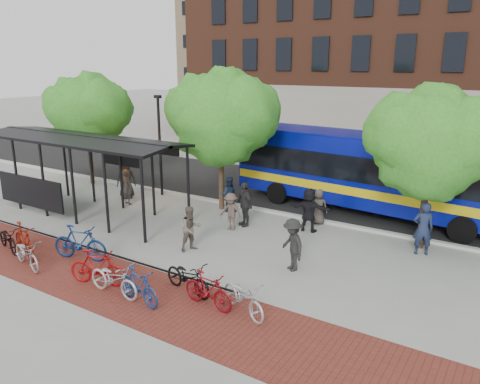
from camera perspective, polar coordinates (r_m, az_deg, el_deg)
The scene contains 31 objects.
ground at distance 18.02m, azimuth -0.37°, elevation -6.22°, with size 160.00×160.00×0.00m, color #9E9E99.
asphalt_street at distance 24.77m, azimuth 9.73°, elevation -0.35°, with size 160.00×8.00×0.01m, color black.
curb at distance 21.27m, azimuth 5.50°, elevation -2.69°, with size 160.00×0.25×0.12m, color #B7B7B2.
brick_strip at distance 15.80m, azimuth -16.79°, elevation -10.16°, with size 24.00×3.00×0.01m, color maroon.
bike_rack_rail at distance 17.24m, azimuth -17.40°, elevation -8.00°, with size 12.00×0.05×0.95m, color black.
bus_shelter at distance 22.24m, azimuth -19.05°, elevation 5.15°, with size 10.60×3.07×3.60m.
tree_a at distance 27.39m, azimuth -18.02°, elevation 9.65°, with size 4.90×4.00×6.18m.
tree_b at distance 21.26m, azimuth -2.08°, elevation 9.51°, with size 5.15×4.20×6.47m.
tree_c at distance 17.85m, azimuth 22.58°, elevation 5.90°, with size 4.66×3.80×5.92m.
lamp_post_left at distance 24.21m, azimuth -9.75°, elevation 5.94°, with size 0.35×0.20×5.12m.
bus at distance 21.85m, azimuth 16.05°, elevation 2.67°, with size 13.43×4.18×3.57m.
bike_0 at distance 19.14m, azimuth -26.44°, elevation -5.10°, with size 0.62×1.78×0.93m, color black.
bike_1 at distance 18.21m, azimuth -24.83°, elevation -5.42°, with size 0.58×2.04×1.23m, color maroon.
bike_2 at distance 17.34m, azimuth -24.56°, elevation -6.83°, with size 0.66×1.89×0.99m, color #99999B.
bike_3 at distance 17.25m, azimuth -18.93°, elevation -5.87°, with size 0.59×2.08×1.25m, color navy.
bike_5 at distance 15.24m, azimuth -17.01°, elevation -8.80°, with size 0.53×1.89×1.14m, color #9A0E0F.
bike_6 at distance 14.51m, azimuth -15.13°, elevation -10.16°, with size 0.68×1.95×1.03m, color #B7B7BA.
bike_7 at distance 13.88m, azimuth -12.28°, elevation -11.12°, with size 0.50×1.76×1.06m, color navy.
bike_8 at distance 14.24m, azimuth -6.35°, elevation -10.26°, with size 0.66×1.90×1.00m, color black.
bike_9 at distance 13.39m, azimuth -3.92°, elevation -11.84°, with size 0.49×1.73×1.04m, color maroon.
bike_10 at distance 13.07m, azimuth 0.44°, elevation -12.64°, with size 0.66×1.89×0.99m, color #B9BABC.
pedestrian_0 at distance 24.35m, azimuth -13.72°, elevation 1.53°, with size 0.96×0.62×1.96m, color black.
pedestrian_1 at distance 23.29m, azimuth -13.60°, elevation 0.63°, with size 0.64×0.42×1.74m, color #38312D.
pedestrian_2 at distance 21.55m, azimuth -1.36°, elevation -0.27°, with size 0.80×0.62×1.64m, color #1A263E.
pedestrian_3 at distance 19.13m, azimuth -1.13°, elevation -2.42°, with size 1.02×0.58×1.57m, color #4E403A.
pedestrian_4 at distance 19.60m, azimuth 0.57°, elevation -1.47°, with size 1.11×0.46×1.90m, color #2B2B2B.
pedestrian_5 at distance 19.15m, azimuth 8.41°, elevation -2.18°, with size 1.69×0.54×1.82m, color black.
pedestrian_6 at distance 20.14m, azimuth 9.56°, elevation -1.78°, with size 0.75×0.49×1.53m, color #413A34.
pedestrian_7 at distance 17.89m, azimuth 21.42°, elevation -4.16°, with size 0.71×0.47×1.96m, color #1C2542.
pedestrian_8 at distance 17.14m, azimuth -5.98°, elevation -4.46°, with size 0.82×0.64×1.68m, color brown.
pedestrian_9 at distance 15.55m, azimuth 6.40°, elevation -6.41°, with size 1.15×0.66×1.78m, color black.
Camera 1 is at (9.11, -14.05, 6.65)m, focal length 35.00 mm.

